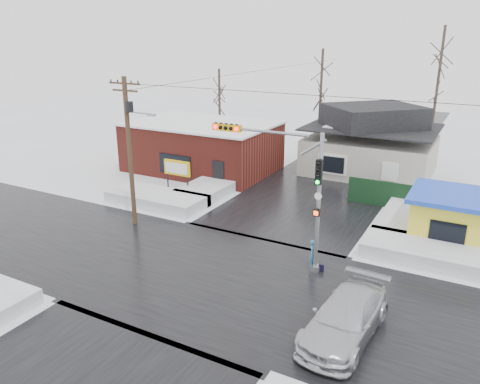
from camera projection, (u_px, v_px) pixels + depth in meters
The scene contains 20 objects.
ground at pixel (215, 278), 22.74m from camera, with size 120.00×120.00×0.00m, color white.
road_ns at pixel (215, 278), 22.74m from camera, with size 10.00×120.00×0.02m, color black.
road_ew at pixel (215, 278), 22.74m from camera, with size 120.00×10.00×0.02m, color black.
snowbank_nw at pixel (157, 199), 32.50m from camera, with size 7.00×3.00×0.80m, color white.
snowbank_ne at pixel (432, 253), 24.39m from camera, with size 7.00×3.00×0.80m, color white.
snowbank_nside_w at pixel (219, 184), 35.77m from camera, with size 3.00×8.00×0.80m, color white.
snowbank_nside_e at pixel (409, 216), 29.46m from camera, with size 3.00×8.00×0.80m, color white.
traffic_signal at pixel (288, 180), 22.66m from camera, with size 6.05×0.68×7.00m.
utility_pole at pixel (130, 144), 27.59m from camera, with size 3.15×0.44×9.00m.
brick_building at pixel (202, 146), 40.36m from camera, with size 12.20×8.20×4.12m.
marquee_sign at pixel (177, 169), 34.09m from camera, with size 2.20×0.21×2.55m.
house at pixel (371, 142), 39.32m from camera, with size 10.40×8.40×5.76m.
kiosk at pixel (451, 217), 26.32m from camera, with size 4.60×4.60×2.88m.
fence at pixel (407, 198), 31.19m from camera, with size 8.00×0.12×1.80m, color black.
tree_far_left at pixel (322, 71), 43.65m from camera, with size 3.00×3.00×10.00m.
tree_far_mid at pixel (442, 55), 40.30m from camera, with size 3.00×3.00×12.00m.
tree_far_west at pixel (219, 85), 47.00m from camera, with size 3.00×3.00×8.00m.
pedestrian at pixel (313, 255), 23.42m from camera, with size 0.56×0.37×1.54m, color teal.
car at pixel (345, 318), 18.15m from camera, with size 2.28×5.62×1.63m, color silver.
shopping_bag at pixel (321, 268), 23.32m from camera, with size 0.28×0.12×0.35m, color black.
Camera 1 is at (10.67, -17.19, 11.26)m, focal length 35.00 mm.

